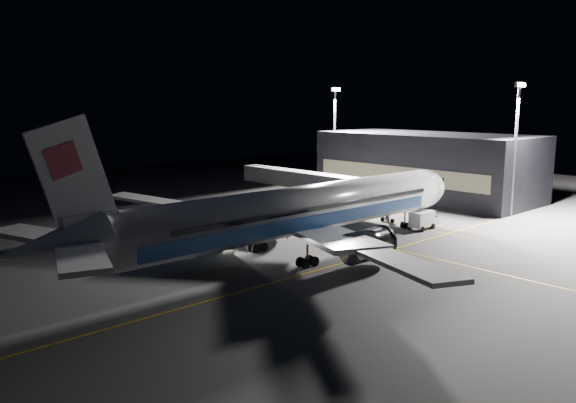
# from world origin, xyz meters

# --- Properties ---
(ground) EXTENTS (200.00, 200.00, 0.00)m
(ground) POSITION_xyz_m (0.00, 0.00, 0.00)
(ground) COLOR #4C4C4F
(ground) RESTS_ON ground
(guide_line_main) EXTENTS (0.25, 80.00, 0.01)m
(guide_line_main) POSITION_xyz_m (10.00, 0.00, 0.01)
(guide_line_main) COLOR gold
(guide_line_main) RESTS_ON ground
(guide_line_cross) EXTENTS (70.00, 0.25, 0.01)m
(guide_line_cross) POSITION_xyz_m (0.00, -6.00, 0.01)
(guide_line_cross) COLOR gold
(guide_line_cross) RESTS_ON ground
(guide_line_side) EXTENTS (0.25, 40.00, 0.01)m
(guide_line_side) POSITION_xyz_m (22.00, 10.00, 0.01)
(guide_line_side) COLOR gold
(guide_line_side) RESTS_ON ground
(airliner) EXTENTS (61.48, 54.22, 16.64)m
(airliner) POSITION_xyz_m (-1.08, 0.00, 5.16)
(airliner) COLOR silver
(airliner) RESTS_ON ground
(terminal) EXTENTS (18.12, 40.00, 12.00)m
(terminal) POSITION_xyz_m (45.98, 14.00, 6.00)
(terminal) COLOR black
(terminal) RESTS_ON ground
(jet_bridge) EXTENTS (3.60, 34.40, 6.30)m
(jet_bridge) POSITION_xyz_m (22.00, 18.06, 4.58)
(jet_bridge) COLOR #B2B2B7
(jet_bridge) RESTS_ON ground
(floodlight_mast_north) EXTENTS (2.40, 0.68, 20.70)m
(floodlight_mast_north) POSITION_xyz_m (40.00, 31.99, 12.37)
(floodlight_mast_north) COLOR #59595E
(floodlight_mast_north) RESTS_ON ground
(floodlight_mast_south) EXTENTS (2.40, 0.67, 20.70)m
(floodlight_mast_south) POSITION_xyz_m (40.00, -6.01, 12.37)
(floodlight_mast_south) COLOR #59595E
(floodlight_mast_south) RESTS_ON ground
(service_truck) EXTENTS (5.12, 2.43, 2.57)m
(service_truck) POSITION_xyz_m (22.19, -1.98, 1.37)
(service_truck) COLOR silver
(service_truck) RESTS_ON ground
(baggage_tug) EXTENTS (2.84, 2.44, 1.83)m
(baggage_tug) POSITION_xyz_m (-5.70, 7.99, 0.84)
(baggage_tug) COLOR black
(baggage_tug) RESTS_ON ground
(safety_cone_a) EXTENTS (0.34, 0.34, 0.52)m
(safety_cone_a) POSITION_xyz_m (4.35, 6.94, 0.26)
(safety_cone_a) COLOR orange
(safety_cone_a) RESTS_ON ground
(safety_cone_b) EXTENTS (0.44, 0.44, 0.66)m
(safety_cone_b) POSITION_xyz_m (-3.93, 9.13, 0.33)
(safety_cone_b) COLOR orange
(safety_cone_b) RESTS_ON ground
(safety_cone_c) EXTENTS (0.44, 0.44, 0.67)m
(safety_cone_c) POSITION_xyz_m (-6.02, 7.71, 0.33)
(safety_cone_c) COLOR orange
(safety_cone_c) RESTS_ON ground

